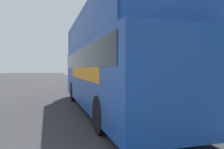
% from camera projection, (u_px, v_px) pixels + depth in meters
% --- Properties ---
extents(ground_plane, '(144.00, 144.00, 0.00)m').
position_uv_depth(ground_plane, '(39.00, 86.00, 22.50)').
color(ground_plane, '#333335').
extents(sidewalk, '(3.31, 108.00, 0.14)m').
position_uv_depth(sidewalk, '(113.00, 86.00, 21.52)').
color(sidewalk, gray).
rests_on(sidewalk, ground_plane).
extents(brick_terrace_rear, '(6.00, 24.95, 9.38)m').
position_uv_depth(brick_terrace_rear, '(142.00, 44.00, 25.99)').
color(brick_terrace_rear, '#935642').
rests_on(brick_terrace_rear, ground_plane).
extents(tour_bus, '(2.70, 10.78, 4.06)m').
position_uv_depth(tour_bus, '(108.00, 69.00, 9.42)').
color(tour_bus, '#19479E').
rests_on(tour_bus, ground_plane).
extents(parked_car_ahead_of_bus, '(1.93, 4.46, 1.49)m').
position_uv_depth(parked_car_ahead_of_bus, '(93.00, 83.00, 16.79)').
color(parked_car_ahead_of_bus, black).
rests_on(parked_car_ahead_of_bus, ground_plane).
extents(lamp_post_nearest, '(0.35, 0.35, 5.05)m').
position_uv_depth(lamp_post_nearest, '(187.00, 18.00, 7.80)').
color(lamp_post_nearest, black).
rests_on(lamp_post_nearest, sidewalk).
extents(lamp_post_second, '(0.35, 0.35, 5.26)m').
position_uv_depth(lamp_post_second, '(111.00, 44.00, 17.07)').
color(lamp_post_second, black).
rests_on(lamp_post_second, sidewalk).
extents(lamp_post_third, '(0.35, 0.35, 4.65)m').
position_uv_depth(lamp_post_third, '(90.00, 56.00, 26.38)').
color(lamp_post_third, black).
rests_on(lamp_post_third, sidewalk).
extents(litter_bin, '(0.48, 0.48, 1.04)m').
position_uv_depth(litter_bin, '(189.00, 93.00, 9.70)').
color(litter_bin, black).
rests_on(litter_bin, sidewalk).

